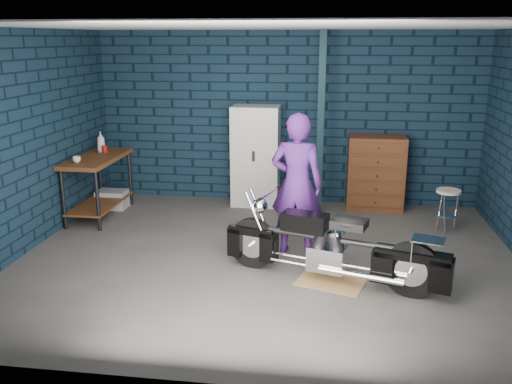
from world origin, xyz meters
The scene contains 14 objects.
ground centered at (0.00, 0.00, 0.00)m, with size 6.00×6.00×0.00m, color #514D4B.
room_walls centered at (0.00, 0.55, 1.90)m, with size 6.02×5.01×2.71m.
support_post centered at (0.55, 1.95, 1.35)m, with size 0.10×0.10×2.70m, color #102934.
workbench centered at (-2.68, 1.31, 0.46)m, with size 0.60×1.40×0.91m, color #5B321B.
drip_mat centered at (0.77, -0.53, 0.00)m, with size 0.71×0.53×0.01m, color olive.
motorcycle centered at (0.77, -0.53, 0.47)m, with size 2.12×0.57×0.93m, color black, non-canonical shape.
person centered at (0.32, 0.27, 0.87)m, with size 0.64×0.42×1.75m, color #4F207A.
storage_bin centered at (-2.66, 1.71, 0.14)m, with size 0.45×0.32×0.28m, color gray.
locker centered at (-0.45, 2.23, 0.79)m, with size 0.73×0.52×1.57m, color silver.
tool_chest centered at (1.41, 2.23, 0.57)m, with size 0.86×0.48×1.14m, color brown.
shop_stool centered at (2.32, 1.31, 0.30)m, with size 0.33×0.33×0.60m, color beige, non-canonical shape.
cup_a centered at (-2.78, 0.90, 0.95)m, with size 0.11×0.11×0.09m, color beige.
mug_red centered at (-2.66, 1.57, 0.97)m, with size 0.08×0.08×0.11m, color maroon.
bottle centered at (-2.74, 1.65, 1.07)m, with size 0.12×0.12×0.31m, color gray.
Camera 1 is at (0.70, -6.05, 2.58)m, focal length 38.00 mm.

